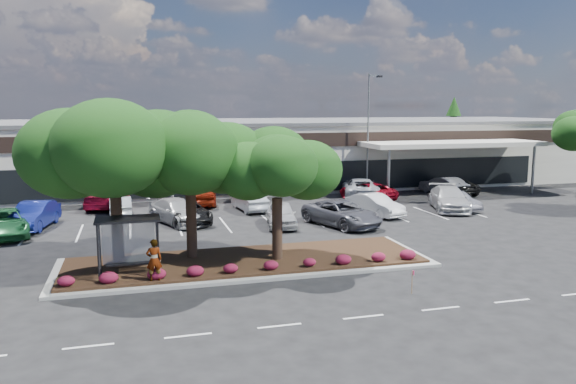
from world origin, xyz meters
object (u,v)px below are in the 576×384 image
object	(u,v)px
survey_stake	(412,279)
car_1	(34,215)
car_0	(5,223)
light_pole	(369,142)

from	to	relation	value
survey_stake	car_1	distance (m)	24.70
car_0	car_1	size ratio (longest dim) A/B	1.11
survey_stake	car_0	world-z (taller)	car_0
light_pole	survey_stake	bearing A→B (deg)	-109.59
light_pole	car_0	xyz separation A→B (m)	(-27.31, -8.96, -3.85)
light_pole	car_1	world-z (taller)	light_pole
light_pole	survey_stake	xyz separation A→B (m)	(-8.86, -24.90, -3.99)
car_1	light_pole	bearing A→B (deg)	26.54
survey_stake	car_1	xyz separation A→B (m)	(-17.11, 17.81, 0.20)
light_pole	car_1	xyz separation A→B (m)	(-25.97, -7.09, -3.79)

